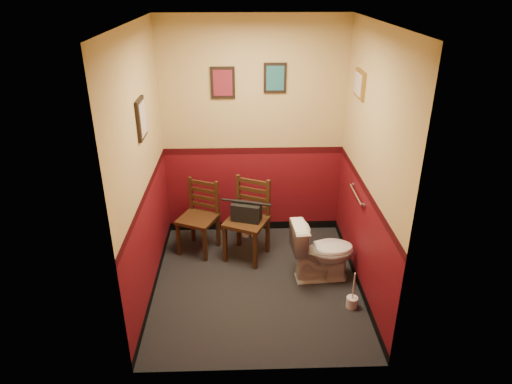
% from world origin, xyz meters
% --- Properties ---
extents(floor, '(2.20, 2.40, 0.00)m').
position_xyz_m(floor, '(0.00, 0.00, 0.00)').
color(floor, black).
rests_on(floor, ground).
extents(ceiling, '(2.20, 2.40, 0.00)m').
position_xyz_m(ceiling, '(0.00, 0.00, 2.70)').
color(ceiling, silver).
rests_on(ceiling, ground).
extents(wall_back, '(2.20, 0.00, 2.70)m').
position_xyz_m(wall_back, '(0.00, 1.20, 1.35)').
color(wall_back, '#5E0C14').
rests_on(wall_back, ground).
extents(wall_front, '(2.20, 0.00, 2.70)m').
position_xyz_m(wall_front, '(0.00, -1.20, 1.35)').
color(wall_front, '#5E0C14').
rests_on(wall_front, ground).
extents(wall_left, '(0.00, 2.40, 2.70)m').
position_xyz_m(wall_left, '(-1.10, 0.00, 1.35)').
color(wall_left, '#5E0C14').
rests_on(wall_left, ground).
extents(wall_right, '(0.00, 2.40, 2.70)m').
position_xyz_m(wall_right, '(1.10, 0.00, 1.35)').
color(wall_right, '#5E0C14').
rests_on(wall_right, ground).
extents(grab_bar, '(0.05, 0.56, 0.06)m').
position_xyz_m(grab_bar, '(1.07, 0.25, 0.95)').
color(grab_bar, silver).
rests_on(grab_bar, wall_right).
extents(framed_print_back_a, '(0.28, 0.04, 0.36)m').
position_xyz_m(framed_print_back_a, '(-0.35, 1.18, 1.95)').
color(framed_print_back_a, black).
rests_on(framed_print_back_a, wall_back).
extents(framed_print_back_b, '(0.26, 0.04, 0.34)m').
position_xyz_m(framed_print_back_b, '(0.25, 1.18, 2.00)').
color(framed_print_back_b, black).
rests_on(framed_print_back_b, wall_back).
extents(framed_print_left, '(0.04, 0.30, 0.38)m').
position_xyz_m(framed_print_left, '(-1.08, 0.10, 1.85)').
color(framed_print_left, black).
rests_on(framed_print_left, wall_left).
extents(framed_print_right, '(0.04, 0.34, 0.28)m').
position_xyz_m(framed_print_right, '(1.08, 0.60, 2.05)').
color(framed_print_right, olive).
rests_on(framed_print_right, wall_right).
extents(toilet, '(0.73, 0.45, 0.68)m').
position_xyz_m(toilet, '(0.72, 0.10, 0.34)').
color(toilet, white).
rests_on(toilet, floor).
extents(toilet_brush, '(0.12, 0.12, 0.42)m').
position_xyz_m(toilet_brush, '(0.95, -0.41, 0.07)').
color(toilet_brush, silver).
rests_on(toilet_brush, floor).
extents(chair_left, '(0.54, 0.54, 0.88)m').
position_xyz_m(chair_left, '(-0.66, 0.74, 0.44)').
color(chair_left, '#492B16').
rests_on(chair_left, floor).
extents(chair_right, '(0.59, 0.59, 0.96)m').
position_xyz_m(chair_right, '(-0.08, 0.59, 0.48)').
color(chair_right, '#492B16').
rests_on(chair_right, floor).
extents(handbag, '(0.37, 0.26, 0.24)m').
position_xyz_m(handbag, '(-0.10, 0.55, 0.61)').
color(handbag, black).
rests_on(handbag, chair_right).
extents(tp_stack, '(0.21, 0.13, 0.36)m').
position_xyz_m(tp_stack, '(-0.05, 1.02, 0.15)').
color(tp_stack, silver).
rests_on(tp_stack, floor).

